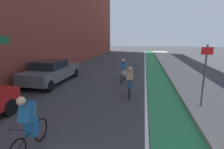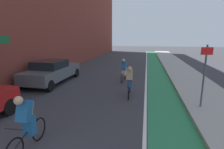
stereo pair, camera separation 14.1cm
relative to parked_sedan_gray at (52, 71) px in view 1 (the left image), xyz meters
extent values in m
plane|color=#38383D|center=(3.43, 5.42, -0.79)|extent=(86.31, 86.31, 0.00)
cube|color=#2D8451|center=(7.11, 7.42, -0.79)|extent=(1.60, 39.23, 0.00)
cube|color=white|center=(6.21, 7.42, -0.79)|extent=(0.12, 39.23, 0.00)
cube|color=#A8A59E|center=(9.24, 7.42, -0.72)|extent=(2.66, 39.23, 0.14)
cylinder|color=black|center=(0.93, -4.82, -0.46)|extent=(0.24, 0.67, 0.66)
cube|color=#595B60|center=(0.00, 0.05, -0.11)|extent=(1.94, 4.80, 0.70)
cube|color=black|center=(0.00, -0.19, 0.47)|extent=(1.70, 2.02, 0.55)
cylinder|color=black|center=(-0.87, 1.90, -0.46)|extent=(0.22, 0.66, 0.66)
cylinder|color=black|center=(0.89, 1.90, -0.46)|extent=(0.22, 0.66, 0.66)
cylinder|color=black|center=(-0.89, -1.79, -0.46)|extent=(0.22, 0.66, 0.66)
cylinder|color=black|center=(0.87, -1.80, -0.46)|extent=(0.22, 0.66, 0.66)
torus|color=black|center=(3.10, -6.08, -0.45)|extent=(0.08, 0.68, 0.68)
cylinder|color=black|center=(3.13, -6.60, -0.23)|extent=(0.09, 0.96, 0.33)
cylinder|color=black|center=(3.12, -6.42, -0.15)|extent=(0.04, 0.12, 0.55)
cylinder|color=black|center=(3.15, -7.05, 0.10)|extent=(0.48, 0.05, 0.02)
cube|color=#1E598C|center=(3.12, -6.50, -0.08)|extent=(0.29, 0.25, 0.56)
cube|color=#1E598C|center=(3.13, -6.63, 0.38)|extent=(0.34, 0.41, 0.60)
sphere|color=tan|center=(3.14, -6.78, 0.72)|extent=(0.22, 0.22, 0.22)
cube|color=tan|center=(3.12, -6.50, 0.40)|extent=(0.27, 0.29, 0.39)
torus|color=black|center=(5.37, -2.20, -0.47)|extent=(0.07, 0.64, 0.64)
torus|color=black|center=(5.33, -1.15, -0.47)|extent=(0.07, 0.64, 0.64)
cylinder|color=red|center=(5.35, -1.67, -0.25)|extent=(0.08, 0.96, 0.33)
cylinder|color=red|center=(5.34, -1.49, -0.17)|extent=(0.04, 0.12, 0.55)
cylinder|color=red|center=(5.37, -2.12, 0.08)|extent=(0.48, 0.04, 0.02)
cube|color=#1E598C|center=(5.35, -1.57, -0.10)|extent=(0.29, 0.25, 0.56)
cube|color=tan|center=(5.35, -1.70, 0.36)|extent=(0.34, 0.41, 0.60)
sphere|color=tan|center=(5.36, -1.85, 0.70)|extent=(0.22, 0.22, 0.22)
torus|color=black|center=(4.63, 0.74, -0.46)|extent=(0.09, 0.65, 0.65)
torus|color=black|center=(4.72, 1.78, -0.46)|extent=(0.09, 0.65, 0.65)
cylinder|color=red|center=(4.67, 1.26, -0.24)|extent=(0.12, 0.96, 0.33)
cylinder|color=red|center=(4.69, 1.44, -0.16)|extent=(0.05, 0.12, 0.55)
cylinder|color=red|center=(4.64, 0.81, 0.09)|extent=(0.48, 0.06, 0.02)
cube|color=beige|center=(4.68, 1.36, -0.09)|extent=(0.30, 0.26, 0.56)
cube|color=#1E598C|center=(4.67, 1.23, 0.37)|extent=(0.35, 0.42, 0.60)
sphere|color=tan|center=(4.66, 1.08, 0.71)|extent=(0.22, 0.22, 0.22)
cylinder|color=#4C4C51|center=(8.49, -2.78, 0.65)|extent=(0.07, 0.07, 2.59)
cube|color=red|center=(8.49, -2.80, 1.69)|extent=(0.44, 0.03, 0.30)
camera|label=1|loc=(6.01, -10.19, 2.23)|focal=27.28mm
camera|label=2|loc=(6.15, -10.16, 2.23)|focal=27.28mm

